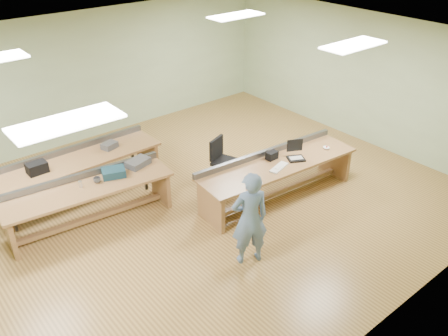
{
  "coord_description": "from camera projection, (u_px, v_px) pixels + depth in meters",
  "views": [
    {
      "loc": [
        -4.17,
        -6.21,
        5.06
      ],
      "look_at": [
        0.45,
        -0.6,
        0.96
      ],
      "focal_mm": 38.0,
      "sensor_mm": 36.0,
      "label": 1
    }
  ],
  "objects": [
    {
      "name": "parts_bin_grey",
      "position": [
        138.0,
        163.0,
        8.82
      ],
      "size": [
        0.5,
        0.39,
        0.12
      ],
      "primitive_type": "cube",
      "rotation": [
        0.0,
        0.0,
        0.27
      ],
      "color": "#3C3C3E",
      "rests_on": "workbench_mid"
    },
    {
      "name": "ceiling",
      "position": [
        178.0,
        50.0,
        7.5
      ],
      "size": [
        10.0,
        10.0,
        0.0
      ],
      "primitive_type": "plane",
      "color": "silver",
      "rests_on": "wall_back"
    },
    {
      "name": "workbench_front",
      "position": [
        277.0,
        171.0,
        9.05
      ],
      "size": [
        3.36,
        1.15,
        0.86
      ],
      "rotation": [
        0.0,
        0.0,
        -0.08
      ],
      "color": "#92603D",
      "rests_on": "floor"
    },
    {
      "name": "trackball_mouse",
      "position": [
        326.0,
        148.0,
        9.43
      ],
      "size": [
        0.16,
        0.17,
        0.06
      ],
      "primitive_type": "ellipsoid",
      "rotation": [
        0.0,
        0.0,
        -0.38
      ],
      "color": "white",
      "rests_on": "workbench_front"
    },
    {
      "name": "task_chair",
      "position": [
        224.0,
        168.0,
        9.54
      ],
      "size": [
        0.69,
        0.69,
        1.0
      ],
      "rotation": [
        0.0,
        0.0,
        0.36
      ],
      "color": "black",
      "rests_on": "floor"
    },
    {
      "name": "storage_box_back",
      "position": [
        37.0,
        168.0,
        8.57
      ],
      "size": [
        0.36,
        0.26,
        0.2
      ],
      "primitive_type": "cube",
      "rotation": [
        0.0,
        0.0,
        0.02
      ],
      "color": "black",
      "rests_on": "workbench_back"
    },
    {
      "name": "parts_bin_teal",
      "position": [
        114.0,
        172.0,
        8.48
      ],
      "size": [
        0.48,
        0.42,
        0.14
      ],
      "primitive_type": "cube",
      "rotation": [
        0.0,
        0.0,
        -0.34
      ],
      "color": "#13303E",
      "rests_on": "workbench_mid"
    },
    {
      "name": "laptop_screen",
      "position": [
        295.0,
        145.0,
        9.04
      ],
      "size": [
        0.28,
        0.16,
        0.25
      ],
      "primitive_type": "cube",
      "rotation": [
        0.0,
        0.0,
        -0.48
      ],
      "color": "black",
      "rests_on": "laptop_base"
    },
    {
      "name": "tray_back",
      "position": [
        109.0,
        145.0,
        9.44
      ],
      "size": [
        0.35,
        0.3,
        0.12
      ],
      "primitive_type": "cube",
      "rotation": [
        0.0,
        0.0,
        0.3
      ],
      "color": "#3C3C3E",
      "rests_on": "workbench_back"
    },
    {
      "name": "fluor_panels",
      "position": [
        178.0,
        52.0,
        7.51
      ],
      "size": [
        6.2,
        3.5,
        0.03
      ],
      "color": "white",
      "rests_on": "ceiling"
    },
    {
      "name": "keyboard",
      "position": [
        279.0,
        167.0,
        8.75
      ],
      "size": [
        0.49,
        0.28,
        0.03
      ],
      "primitive_type": "cube",
      "rotation": [
        0.0,
        0.0,
        0.28
      ],
      "color": "beige",
      "rests_on": "workbench_front"
    },
    {
      "name": "camera_bag",
      "position": [
        272.0,
        155.0,
        9.04
      ],
      "size": [
        0.23,
        0.15,
        0.15
      ],
      "primitive_type": "cube",
      "rotation": [
        0.0,
        0.0,
        0.04
      ],
      "color": "black",
      "rests_on": "workbench_front"
    },
    {
      "name": "workbench_back",
      "position": [
        78.0,
        167.0,
        9.18
      ],
      "size": [
        3.26,
        0.91,
        0.86
      ],
      "rotation": [
        0.0,
        0.0,
        0.01
      ],
      "color": "#92603D",
      "rests_on": "floor"
    },
    {
      "name": "laptop_base",
      "position": [
        296.0,
        159.0,
        9.04
      ],
      "size": [
        0.39,
        0.37,
        0.03
      ],
      "primitive_type": "cube",
      "rotation": [
        0.0,
        0.0,
        -0.48
      ],
      "color": "black",
      "rests_on": "workbench_front"
    },
    {
      "name": "floor",
      "position": [
        186.0,
        207.0,
        8.97
      ],
      "size": [
        10.0,
        10.0,
        0.0
      ],
      "primitive_type": "plane",
      "color": "#A0783C",
      "rests_on": "ground"
    },
    {
      "name": "mug",
      "position": [
        97.0,
        180.0,
        8.29
      ],
      "size": [
        0.14,
        0.14,
        0.1
      ],
      "primitive_type": "imported",
      "rotation": [
        0.0,
        0.0,
        -0.15
      ],
      "color": "#3C3C3E",
      "rests_on": "workbench_mid"
    },
    {
      "name": "workbench_mid",
      "position": [
        88.0,
        195.0,
        8.3
      ],
      "size": [
        3.02,
        1.09,
        0.86
      ],
      "rotation": [
        0.0,
        0.0,
        -0.1
      ],
      "color": "#92603D",
      "rests_on": "floor"
    },
    {
      "name": "drinks_can",
      "position": [
        80.0,
        184.0,
        8.15
      ],
      "size": [
        0.07,
        0.07,
        0.12
      ],
      "primitive_type": "cylinder",
      "rotation": [
        0.0,
        0.0,
        0.19
      ],
      "color": "silver",
      "rests_on": "workbench_mid"
    },
    {
      "name": "wall_right",
      "position": [
        359.0,
        77.0,
        11.0
      ],
      "size": [
        0.04,
        8.0,
        3.0
      ],
      "primitive_type": "cube",
      "color": "#A1BA8D",
      "rests_on": "floor"
    },
    {
      "name": "wall_back",
      "position": [
        83.0,
        78.0,
        10.92
      ],
      "size": [
        10.0,
        0.04,
        3.0
      ],
      "primitive_type": "cube",
      "color": "#A1BA8D",
      "rests_on": "floor"
    },
    {
      "name": "wall_front",
      "position": [
        379.0,
        250.0,
        5.54
      ],
      "size": [
        10.0,
        0.04,
        3.0
      ],
      "primitive_type": "cube",
      "color": "#A1BA8D",
      "rests_on": "floor"
    },
    {
      "name": "person",
      "position": [
        250.0,
        219.0,
        7.27
      ],
      "size": [
        0.69,
        0.58,
        1.61
      ],
      "primitive_type": "imported",
      "rotation": [
        0.0,
        0.0,
        2.75
      ],
      "color": "#6A7CAD",
      "rests_on": "floor"
    }
  ]
}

